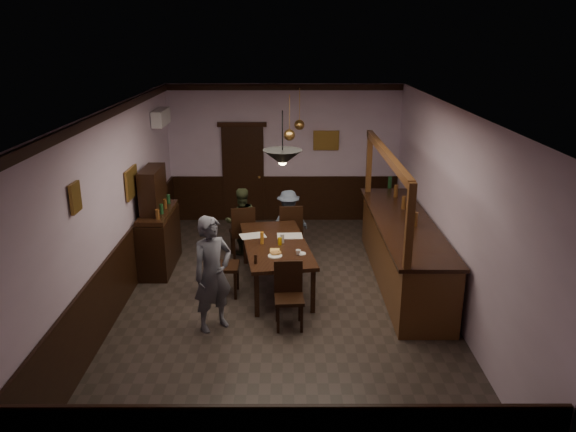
{
  "coord_description": "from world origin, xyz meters",
  "views": [
    {
      "loc": [
        0.05,
        -8.0,
        4.02
      ],
      "look_at": [
        0.07,
        0.73,
        1.15
      ],
      "focal_mm": 35.0,
      "sensor_mm": 36.0,
      "label": 1
    }
  ],
  "objects_px": {
    "chair_far_left": "(243,230)",
    "pendant_brass_far": "(299,125)",
    "dining_table": "(276,247)",
    "soda_can": "(280,241)",
    "person_seated_right": "(288,221)",
    "pendant_brass_mid": "(289,135)",
    "sideboard": "(158,229)",
    "chair_far_right": "(290,228)",
    "pendant_iron": "(283,158)",
    "chair_near": "(289,292)",
    "person_seated_left": "(241,221)",
    "chair_side": "(219,261)",
    "coffee_cup": "(298,252)",
    "person_standing": "(213,274)",
    "bar_counter": "(403,249)"
  },
  "relations": [
    {
      "from": "chair_far_left",
      "to": "pendant_brass_far",
      "type": "height_order",
      "value": "pendant_brass_far"
    },
    {
      "from": "person_seated_right",
      "to": "pendant_brass_mid",
      "type": "bearing_deg",
      "value": 74.75
    },
    {
      "from": "chair_side",
      "to": "pendant_iron",
      "type": "distance_m",
      "value": 2.09
    },
    {
      "from": "dining_table",
      "to": "chair_far_right",
      "type": "xyz_separation_m",
      "value": [
        0.25,
        1.32,
        -0.14
      ]
    },
    {
      "from": "chair_near",
      "to": "person_standing",
      "type": "distance_m",
      "value": 1.11
    },
    {
      "from": "chair_side",
      "to": "person_standing",
      "type": "relative_size",
      "value": 0.63
    },
    {
      "from": "sideboard",
      "to": "pendant_brass_far",
      "type": "bearing_deg",
      "value": 32.97
    },
    {
      "from": "chair_far_left",
      "to": "coffee_cup",
      "type": "bearing_deg",
      "value": 108.06
    },
    {
      "from": "person_seated_right",
      "to": "coffee_cup",
      "type": "height_order",
      "value": "person_seated_right"
    },
    {
      "from": "chair_side",
      "to": "sideboard",
      "type": "height_order",
      "value": "sideboard"
    },
    {
      "from": "chair_side",
      "to": "pendant_brass_mid",
      "type": "height_order",
      "value": "pendant_brass_mid"
    },
    {
      "from": "bar_counter",
      "to": "person_seated_left",
      "type": "bearing_deg",
      "value": 155.53
    },
    {
      "from": "pendant_iron",
      "to": "pendant_brass_mid",
      "type": "height_order",
      "value": "same"
    },
    {
      "from": "bar_counter",
      "to": "pendant_brass_mid",
      "type": "height_order",
      "value": "pendant_brass_mid"
    },
    {
      "from": "chair_far_right",
      "to": "person_seated_left",
      "type": "relative_size",
      "value": 0.79
    },
    {
      "from": "sideboard",
      "to": "pendant_brass_mid",
      "type": "xyz_separation_m",
      "value": [
        2.31,
        0.5,
        1.57
      ]
    },
    {
      "from": "chair_near",
      "to": "pendant_iron",
      "type": "relative_size",
      "value": 1.22
    },
    {
      "from": "chair_near",
      "to": "person_seated_right",
      "type": "xyz_separation_m",
      "value": [
        0.0,
        2.91,
        0.08
      ]
    },
    {
      "from": "chair_far_left",
      "to": "pendant_brass_mid",
      "type": "bearing_deg",
      "value": 172.95
    },
    {
      "from": "chair_far_right",
      "to": "chair_side",
      "type": "xyz_separation_m",
      "value": [
        -1.14,
        -1.65,
        0.02
      ]
    },
    {
      "from": "chair_near",
      "to": "pendant_brass_mid",
      "type": "distance_m",
      "value": 3.13
    },
    {
      "from": "chair_far_right",
      "to": "pendant_iron",
      "type": "distance_m",
      "value": 2.77
    },
    {
      "from": "dining_table",
      "to": "chair_far_left",
      "type": "height_order",
      "value": "chair_far_left"
    },
    {
      "from": "dining_table",
      "to": "bar_counter",
      "type": "xyz_separation_m",
      "value": [
        2.12,
        0.19,
        -0.11
      ]
    },
    {
      "from": "person_seated_left",
      "to": "chair_far_right",
      "type": "bearing_deg",
      "value": 148.02
    },
    {
      "from": "chair_far_right",
      "to": "chair_side",
      "type": "bearing_deg",
      "value": 49.2
    },
    {
      "from": "soda_can",
      "to": "pendant_brass_far",
      "type": "xyz_separation_m",
      "value": [
        0.36,
        2.45,
        1.49
      ]
    },
    {
      "from": "chair_far_left",
      "to": "chair_near",
      "type": "relative_size",
      "value": 1.08
    },
    {
      "from": "soda_can",
      "to": "pendant_brass_far",
      "type": "height_order",
      "value": "pendant_brass_far"
    },
    {
      "from": "coffee_cup",
      "to": "soda_can",
      "type": "distance_m",
      "value": 0.53
    },
    {
      "from": "chair_far_left",
      "to": "chair_far_right",
      "type": "relative_size",
      "value": 1.01
    },
    {
      "from": "chair_near",
      "to": "pendant_iron",
      "type": "bearing_deg",
      "value": 95.84
    },
    {
      "from": "dining_table",
      "to": "chair_side",
      "type": "bearing_deg",
      "value": -160.02
    },
    {
      "from": "person_seated_left",
      "to": "soda_can",
      "type": "height_order",
      "value": "person_seated_left"
    },
    {
      "from": "pendant_iron",
      "to": "chair_near",
      "type": "bearing_deg",
      "value": -80.53
    },
    {
      "from": "pendant_brass_mid",
      "to": "pendant_brass_far",
      "type": "bearing_deg",
      "value": 79.91
    },
    {
      "from": "chair_side",
      "to": "person_seated_left",
      "type": "bearing_deg",
      "value": -6.24
    },
    {
      "from": "pendant_brass_far",
      "to": "chair_near",
      "type": "bearing_deg",
      "value": -93.4
    },
    {
      "from": "person_seated_right",
      "to": "pendant_brass_far",
      "type": "distance_m",
      "value": 1.89
    },
    {
      "from": "chair_far_left",
      "to": "pendant_brass_mid",
      "type": "distance_m",
      "value": 1.94
    },
    {
      "from": "coffee_cup",
      "to": "dining_table",
      "type": "bearing_deg",
      "value": 116.06
    },
    {
      "from": "dining_table",
      "to": "person_seated_left",
      "type": "bearing_deg",
      "value": 114.9
    },
    {
      "from": "bar_counter",
      "to": "pendant_brass_mid",
      "type": "distance_m",
      "value": 2.78
    },
    {
      "from": "person_standing",
      "to": "person_seated_left",
      "type": "distance_m",
      "value": 2.87
    },
    {
      "from": "person_seated_right",
      "to": "chair_side",
      "type": "bearing_deg",
      "value": 42.06
    },
    {
      "from": "chair_far_left",
      "to": "soda_can",
      "type": "distance_m",
      "value": 1.46
    },
    {
      "from": "chair_far_left",
      "to": "chair_near",
      "type": "height_order",
      "value": "chair_far_left"
    },
    {
      "from": "sideboard",
      "to": "pendant_brass_mid",
      "type": "distance_m",
      "value": 2.84
    },
    {
      "from": "chair_far_left",
      "to": "pendant_iron",
      "type": "height_order",
      "value": "pendant_iron"
    },
    {
      "from": "pendant_iron",
      "to": "pendant_brass_far",
      "type": "bearing_deg",
      "value": 84.51
    }
  ]
}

